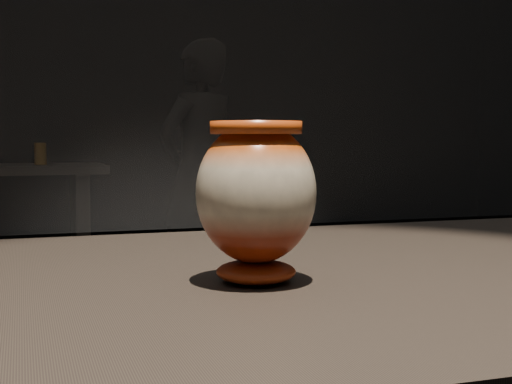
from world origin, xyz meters
TOP-DOWN VIEW (x-y plane):
  - main_vase at (0.09, -0.05)m, footprint 0.16×0.16m
  - back_vase_right at (-0.05, 3.62)m, footprint 0.07×0.07m
  - visitor at (0.91, 3.56)m, footprint 0.73×0.65m

SIDE VIEW (x-z plane):
  - visitor at x=0.91m, z-range 0.00..1.67m
  - back_vase_right at x=-0.05m, z-range 0.90..1.03m
  - main_vase at x=0.09m, z-range 0.91..1.09m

